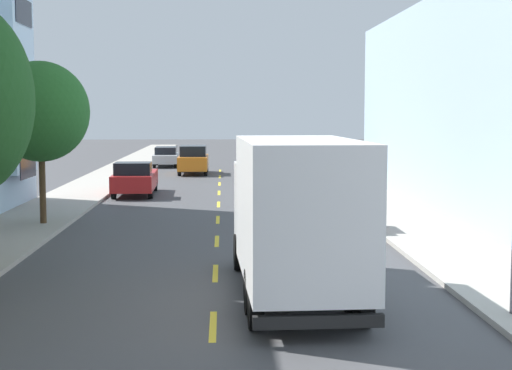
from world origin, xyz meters
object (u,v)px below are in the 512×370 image
street_tree_third (41,112)px  parked_wagon_silver (166,156)px  parked_pickup_forest (292,168)px  parked_hatchback_white (283,163)px  parked_hatchback_burgundy (341,209)px  parked_pickup_red (135,179)px  delivery_box_truck (294,210)px  moving_orange_sedan (193,159)px

street_tree_third → parked_wagon_silver: 31.58m
parked_pickup_forest → parked_hatchback_white: bearing=91.3°
street_tree_third → parked_pickup_forest: street_tree_third is taller
parked_pickup_forest → parked_hatchback_burgundy: bearing=-90.0°
parked_pickup_red → parked_hatchback_white: size_ratio=1.33×
parked_pickup_red → delivery_box_truck: bearing=-74.5°
street_tree_third → parked_hatchback_white: street_tree_third is taller
parked_pickup_forest → moving_orange_sedan: bearing=135.7°
parked_pickup_red → street_tree_third: bearing=-101.4°
parked_pickup_red → parked_wagon_silver: bearing=89.9°
delivery_box_truck → moving_orange_sedan: size_ratio=1.63×
parked_hatchback_burgundy → parked_wagon_silver: bearing=104.8°
parked_pickup_red → parked_wagon_silver: size_ratio=1.13×
street_tree_third → parked_hatchback_burgundy: size_ratio=1.48×
parked_pickup_forest → delivery_box_truck: bearing=-95.1°
parked_hatchback_burgundy → moving_orange_sedan: bearing=103.8°
parked_pickup_red → parked_pickup_forest: bearing=39.9°
parked_hatchback_white → parked_pickup_forest: bearing=-88.7°
street_tree_third → parked_pickup_red: bearing=78.6°
delivery_box_truck → parked_hatchback_burgundy: size_ratio=1.95×
parked_pickup_red → moving_orange_sedan: moving_orange_sedan is taller
parked_hatchback_white → delivery_box_truck: bearing=-94.0°
parked_hatchback_white → parked_pickup_red: bearing=-123.2°
parked_hatchback_white → moving_orange_sedan: size_ratio=0.84×
parked_pickup_forest → parked_wagon_silver: 15.94m
delivery_box_truck → parked_hatchback_burgundy: bearing=75.4°
parked_pickup_forest → parked_hatchback_white: size_ratio=1.32×
street_tree_third → parked_wagon_silver: size_ratio=1.25×
delivery_box_truck → parked_wagon_silver: size_ratio=1.65×
street_tree_third → parked_wagon_silver: bearing=86.0°
delivery_box_truck → parked_pickup_red: (-6.07, 21.89, -1.19)m
parked_wagon_silver → moving_orange_sedan: size_ratio=0.99×
parked_wagon_silver → street_tree_third: bearing=-94.0°
street_tree_third → delivery_box_truck: street_tree_third is taller
parked_wagon_silver → parked_pickup_forest: bearing=-57.3°
parked_pickup_forest → parked_hatchback_white: parked_pickup_forest is taller
parked_pickup_red → parked_hatchback_white: (8.53, 13.05, -0.07)m
delivery_box_truck → parked_wagon_silver: 42.97m
moving_orange_sedan → parked_hatchback_white: bearing=-2.2°
parked_wagon_silver → moving_orange_sedan: (2.41, -7.36, 0.18)m
parked_wagon_silver → moving_orange_sedan: moving_orange_sedan is taller
parked_pickup_forest → parked_wagon_silver: parked_pickup_forest is taller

